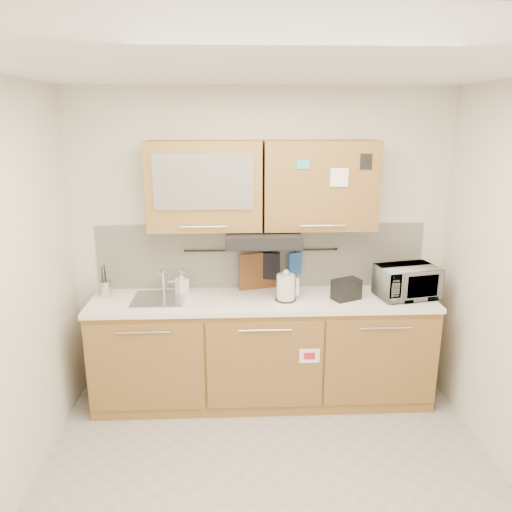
{
  "coord_description": "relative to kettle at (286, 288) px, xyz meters",
  "views": [
    {
      "loc": [
        -0.23,
        -2.66,
        2.36
      ],
      "look_at": [
        -0.06,
        1.05,
        1.32
      ],
      "focal_mm": 35.0,
      "sensor_mm": 36.0,
      "label": 1
    }
  ],
  "objects": [
    {
      "name": "kettle",
      "position": [
        0.0,
        0.0,
        0.0
      ],
      "size": [
        0.19,
        0.17,
        0.26
      ],
      "rotation": [
        0.0,
        0.0,
        -0.07
      ],
      "color": "silver",
      "rests_on": "countertop"
    },
    {
      "name": "soap_bottle",
      "position": [
        -0.86,
        0.2,
        -0.01
      ],
      "size": [
        0.12,
        0.12,
        0.2
      ],
      "primitive_type": "imported",
      "rotation": [
        0.0,
        0.0,
        0.63
      ],
      "color": "#999999",
      "rests_on": "countertop"
    },
    {
      "name": "microwave",
      "position": [
        1.0,
        0.04,
        0.03
      ],
      "size": [
        0.53,
        0.41,
        0.26
      ],
      "primitive_type": "imported",
      "rotation": [
        0.0,
        0.0,
        0.21
      ],
      "color": "#999999",
      "rests_on": "countertop"
    },
    {
      "name": "upper_cabinets",
      "position": [
        -0.19,
        0.19,
        0.81
      ],
      "size": [
        1.82,
        0.37,
        0.7
      ],
      "color": "olive",
      "rests_on": "wall_back"
    },
    {
      "name": "wall_back",
      "position": [
        -0.18,
        0.36,
        0.28
      ],
      "size": [
        3.2,
        0.0,
        3.2
      ],
      "primitive_type": "plane",
      "rotation": [
        1.57,
        0.0,
        0.0
      ],
      "color": "silver",
      "rests_on": "ground"
    },
    {
      "name": "sink",
      "position": [
        -1.03,
        0.07,
        -0.1
      ],
      "size": [
        0.42,
        0.4,
        0.26
      ],
      "color": "silver",
      "rests_on": "countertop"
    },
    {
      "name": "dark_pouch",
      "position": [
        -0.1,
        0.3,
        0.1
      ],
      "size": [
        0.15,
        0.07,
        0.23
      ],
      "primitive_type": "cube",
      "rotation": [
        0.0,
        0.0,
        -0.22
      ],
      "color": "black",
      "rests_on": "utensil_rail"
    },
    {
      "name": "cutting_board",
      "position": [
        -0.2,
        0.3,
        -0.0
      ],
      "size": [
        0.35,
        0.12,
        0.44
      ],
      "primitive_type": "cube",
      "rotation": [
        0.0,
        0.0,
        0.26
      ],
      "color": "brown",
      "rests_on": "utensil_rail"
    },
    {
      "name": "floor",
      "position": [
        -0.18,
        -1.14,
        -1.02
      ],
      "size": [
        3.2,
        3.2,
        0.0
      ],
      "primitive_type": "plane",
      "color": "#9E9993",
      "rests_on": "ground"
    },
    {
      "name": "oven_mitt",
      "position": [
        0.1,
        0.3,
        0.12
      ],
      "size": [
        0.12,
        0.07,
        0.19
      ],
      "primitive_type": "cube",
      "rotation": [
        0.0,
        0.0,
        0.38
      ],
      "color": "#204694",
      "rests_on": "utensil_rail"
    },
    {
      "name": "backsplash",
      "position": [
        -0.18,
        0.35,
        0.18
      ],
      "size": [
        2.8,
        0.02,
        0.56
      ],
      "primitive_type": "cube",
      "color": "silver",
      "rests_on": "countertop"
    },
    {
      "name": "countertop",
      "position": [
        -0.18,
        0.05,
        -0.12
      ],
      "size": [
        2.82,
        0.62,
        0.04
      ],
      "primitive_type": "cube",
      "color": "white",
      "rests_on": "base_cabinet"
    },
    {
      "name": "ceiling",
      "position": [
        -0.18,
        -1.14,
        1.58
      ],
      "size": [
        3.2,
        3.2,
        0.0
      ],
      "primitive_type": "plane",
      "rotation": [
        3.14,
        0.0,
        0.0
      ],
      "color": "white",
      "rests_on": "wall_back"
    },
    {
      "name": "base_cabinet",
      "position": [
        -0.18,
        0.06,
        -0.62
      ],
      "size": [
        2.8,
        0.64,
        0.88
      ],
      "color": "olive",
      "rests_on": "floor"
    },
    {
      "name": "toaster",
      "position": [
        0.49,
        0.0,
        -0.02
      ],
      "size": [
        0.26,
        0.21,
        0.17
      ],
      "rotation": [
        0.0,
        0.0,
        0.43
      ],
      "color": "black",
      "rests_on": "countertop"
    },
    {
      "name": "utensil_rail",
      "position": [
        -0.18,
        0.31,
        0.24
      ],
      "size": [
        1.3,
        0.02,
        0.02
      ],
      "primitive_type": "cylinder",
      "rotation": [
        0.0,
        1.57,
        0.0
      ],
      "color": "black",
      "rests_on": "backsplash"
    },
    {
      "name": "pot_holder",
      "position": [
        0.11,
        0.3,
        0.15
      ],
      "size": [
        0.11,
        0.05,
        0.14
      ],
      "primitive_type": "cube",
      "rotation": [
        0.0,
        0.0,
        0.33
      ],
      "color": "red",
      "rests_on": "utensil_rail"
    },
    {
      "name": "utensil_crock",
      "position": [
        -1.48,
        0.15,
        -0.03
      ],
      "size": [
        0.14,
        0.14,
        0.27
      ],
      "rotation": [
        0.0,
        0.0,
        -0.4
      ],
      "color": "#B8B8BD",
      "rests_on": "countertop"
    },
    {
      "name": "range_hood",
      "position": [
        -0.18,
        0.11,
        0.4
      ],
      "size": [
        0.6,
        0.46,
        0.1
      ],
      "primitive_type": "cube",
      "color": "black",
      "rests_on": "upper_cabinets"
    }
  ]
}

